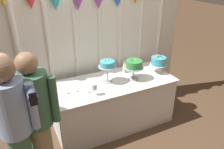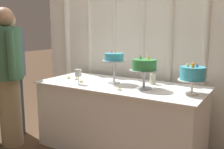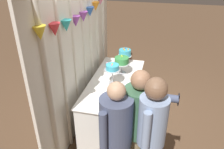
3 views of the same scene
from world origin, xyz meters
name	(u,v)px [view 2 (image 2 of 3)]	position (x,y,z in m)	size (l,w,h in m)	color
draped_curtain	(141,42)	(-0.01, 0.66, 1.26)	(3.17, 0.16, 2.41)	white
cake_table	(120,118)	(0.00, 0.10, 0.40)	(1.92, 0.83, 0.80)	white
cake_display_leftmost	(114,59)	(-0.09, 0.12, 1.08)	(0.27, 0.27, 0.39)	#B2B2B7
cake_display_center	(144,66)	(0.33, 0.04, 1.04)	(0.31, 0.31, 0.36)	#B2B2B7
cake_display_rightmost	(193,74)	(0.82, 0.07, 0.99)	(0.28, 0.28, 0.31)	silver
wine_glass	(78,73)	(-0.41, -0.14, 0.93)	(0.08, 0.08, 0.17)	silver
flower_vase	(153,78)	(0.31, 0.31, 0.87)	(0.07, 0.07, 0.20)	beige
tealight_far_left	(69,78)	(-0.72, 0.05, 0.81)	(0.05, 0.05, 0.04)	beige
tealight_near_left	(77,79)	(-0.59, 0.05, 0.81)	(0.05, 0.05, 0.04)	beige
tealight_near_right	(81,81)	(-0.45, -0.04, 0.81)	(0.05, 0.05, 0.04)	beige
tealight_far_right	(119,89)	(0.14, -0.15, 0.81)	(0.05, 0.05, 0.03)	beige
guest_girl_blue_dress	(11,70)	(-1.44, -0.26, 0.89)	(0.50, 0.87, 1.62)	#282D38
guest_man_dark_suit	(8,73)	(-1.22, -0.47, 0.91)	(0.49, 0.47, 1.67)	#9E8966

